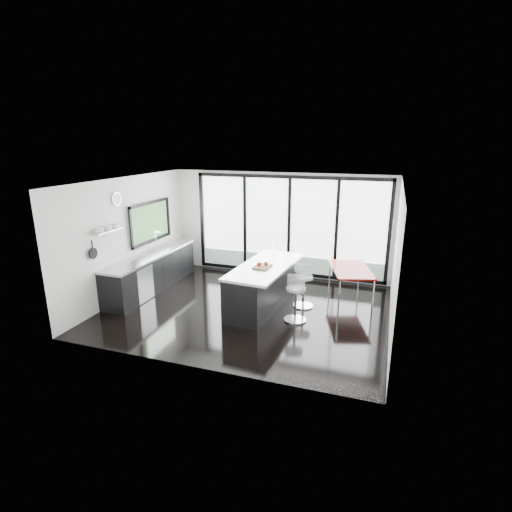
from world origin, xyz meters
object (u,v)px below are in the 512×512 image
(island, at_px, (262,285))
(bar_stool_near, at_px, (295,304))
(red_table, at_px, (350,284))
(bar_stool_far, at_px, (303,291))

(island, height_order, bar_stool_near, island)
(island, bearing_deg, red_table, 28.76)
(bar_stool_far, bearing_deg, red_table, 19.20)
(island, distance_m, red_table, 2.08)
(bar_stool_near, relative_size, bar_stool_far, 1.02)
(island, distance_m, bar_stool_far, 0.94)
(bar_stool_far, distance_m, red_table, 1.18)
(red_table, bearing_deg, island, -151.24)
(island, height_order, bar_stool_far, island)
(bar_stool_far, xyz_separation_m, red_table, (0.94, 0.71, 0.03))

